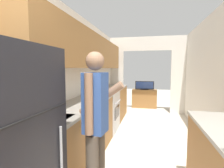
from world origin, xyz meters
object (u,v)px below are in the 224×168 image
tv_cabinet (144,98)px  television (145,86)px  range_oven (104,111)px  refrigerator (0,160)px  person (96,126)px

tv_cabinet → television: 0.49m
range_oven → tv_cabinet: 2.84m
tv_cabinet → range_oven: bearing=-107.1°
range_oven → tv_cabinet: size_ratio=1.18×
refrigerator → tv_cabinet: size_ratio=1.80×
tv_cabinet → person: bearing=-93.6°
range_oven → television: 2.82m
range_oven → television: size_ratio=1.56×
range_oven → person: (0.52, -2.24, 0.41)m
tv_cabinet → television: (0.00, -0.04, 0.49)m
refrigerator → person: (0.50, 0.67, 0.06)m
range_oven → television: range_oven is taller
television → range_oven: bearing=-107.4°
tv_cabinet → refrigerator: bearing=-98.2°
refrigerator → person: bearing=53.7°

